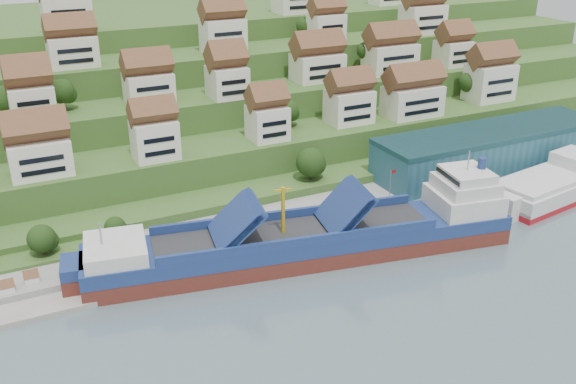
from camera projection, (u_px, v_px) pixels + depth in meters
ground at (340, 253)px, 122.44m from camera, size 300.00×300.00×0.00m
quay at (383, 199)px, 142.42m from camera, size 180.00×14.00×2.20m
pebble_beach at (8, 294)px, 108.53m from camera, size 45.00×20.00×1.00m
hillside at (174, 80)px, 203.06m from camera, size 260.00×128.00×31.00m
hillside_village at (228, 67)px, 162.16m from camera, size 158.38×62.46×28.65m
hillside_trees at (211, 109)px, 150.06m from camera, size 142.67×62.82×31.51m
warehouse at (491, 149)px, 154.59m from camera, size 60.00×15.00×10.00m
flagpole at (391, 185)px, 135.22m from camera, size 1.28×0.16×8.00m
cargo_ship at (316, 240)px, 120.10m from camera, size 81.17×26.28×17.82m
second_ship at (555, 185)px, 145.32m from camera, size 34.49×17.07×9.58m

